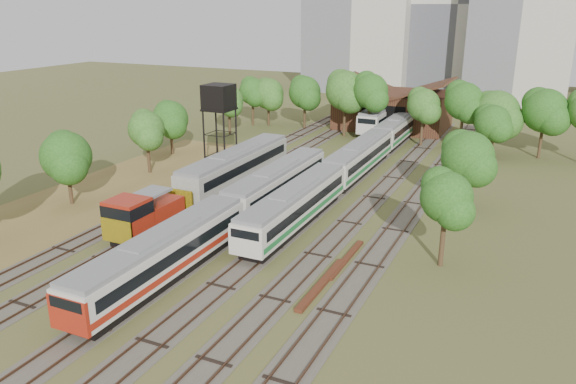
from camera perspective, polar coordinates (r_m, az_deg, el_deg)
The scene contains 16 objects.
ground at distance 36.79m, azimuth -12.18°, elevation -10.93°, with size 240.00×240.00×0.00m, color #475123.
dry_grass_patch at distance 53.54m, azimuth -22.63°, elevation -2.42°, with size 14.00×60.00×0.04m, color brown.
tracks at distance 57.12m, azimuth 2.31°, elevation 0.34°, with size 24.60×80.00×0.19m.
railcar_red_set at distance 45.47m, azimuth -5.95°, elevation -2.23°, with size 2.77×34.58×3.43m.
railcar_green_set at distance 62.59m, azimuth 7.27°, elevation 3.49°, with size 2.73×52.08×3.37m.
railcar_rear at distance 85.53m, azimuth 9.58°, elevation 7.54°, with size 3.02×16.08×3.73m.
shunter_locomotive at distance 46.17m, azimuth -14.55°, elevation -2.40°, with size 2.87×8.10×3.76m.
old_grey_coach at distance 57.73m, azimuth -5.28°, elevation 2.53°, with size 3.01×18.00×3.72m.
water_tower at distance 59.55m, azimuth -7.04°, elevation 9.29°, with size 2.89×2.89×10.03m.
rail_pile_near at distance 37.97m, azimuth 3.44°, elevation -9.30°, with size 0.52×7.81×0.26m, color #592B19.
rail_pile_far at distance 41.59m, azimuth 5.92°, elevation -6.80°, with size 0.44×6.96×0.23m, color #592B19.
maintenance_shed at distance 87.06m, azimuth 10.62°, elevation 8.30°, with size 16.45×11.55×7.58m.
tree_band_left at distance 58.34m, azimuth -19.63°, elevation 5.03°, with size 7.59×64.60×8.73m.
tree_band_far at distance 76.72m, azimuth 13.28°, elevation 8.96°, with size 48.31×9.43×9.25m.
tree_band_right at distance 56.33m, azimuth 18.45°, elevation 4.15°, with size 4.71×36.19×7.20m.
tower_centre at distance 126.47m, azimuth 17.54°, elevation 17.75°, with size 20.00×18.00×36.00m, color #BBB9AA.
Camera 1 is at (20.08, -25.17, 17.79)m, focal length 35.00 mm.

